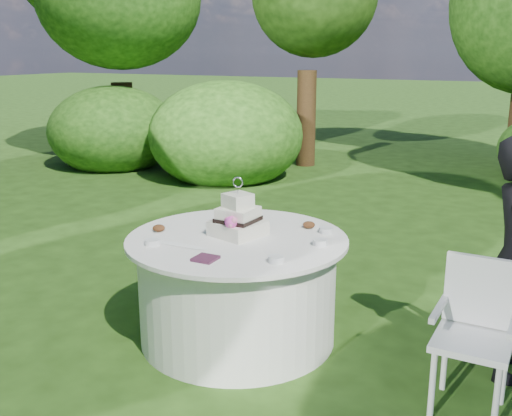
{
  "coord_description": "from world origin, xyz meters",
  "views": [
    {
      "loc": [
        1.94,
        -3.51,
        2.04
      ],
      "look_at": [
        0.15,
        0.0,
        1.0
      ],
      "focal_mm": 42.0,
      "sensor_mm": 36.0,
      "label": 1
    }
  ],
  "objects_px": {
    "cake": "(238,220)",
    "table": "(237,288)",
    "chair": "(476,324)",
    "napkins": "(205,258)"
  },
  "relations": [
    {
      "from": "chair",
      "to": "cake",
      "type": "bearing_deg",
      "value": 174.16
    },
    {
      "from": "cake",
      "to": "table",
      "type": "bearing_deg",
      "value": -69.68
    },
    {
      "from": "table",
      "to": "chair",
      "type": "relative_size",
      "value": 1.75
    },
    {
      "from": "cake",
      "to": "chair",
      "type": "height_order",
      "value": "cake"
    },
    {
      "from": "table",
      "to": "cake",
      "type": "xyz_separation_m",
      "value": [
        -0.02,
        0.04,
        0.5
      ]
    },
    {
      "from": "napkins",
      "to": "cake",
      "type": "relative_size",
      "value": 0.33
    },
    {
      "from": "table",
      "to": "napkins",
      "type": "bearing_deg",
      "value": -84.25
    },
    {
      "from": "napkins",
      "to": "cake",
      "type": "bearing_deg",
      "value": 96.93
    },
    {
      "from": "table",
      "to": "chair",
      "type": "height_order",
      "value": "chair"
    },
    {
      "from": "napkins",
      "to": "cake",
      "type": "height_order",
      "value": "cake"
    }
  ]
}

